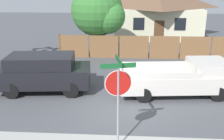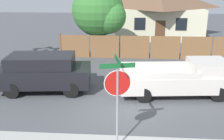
{
  "view_description": "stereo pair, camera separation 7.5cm",
  "coord_description": "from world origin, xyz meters",
  "px_view_note": "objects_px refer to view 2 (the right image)",
  "views": [
    {
      "loc": [
        0.28,
        -10.03,
        5.04
      ],
      "look_at": [
        -0.39,
        0.51,
        1.6
      ],
      "focal_mm": 42.0,
      "sensor_mm": 36.0,
      "label": 1
    },
    {
      "loc": [
        0.36,
        -10.02,
        5.04
      ],
      "look_at": [
        -0.39,
        0.51,
        1.6
      ],
      "focal_mm": 42.0,
      "sensor_mm": 36.0,
      "label": 2
    }
  ],
  "objects_px": {
    "house": "(157,11)",
    "oak_tree": "(100,12)",
    "orange_pickup": "(182,78)",
    "red_suv": "(44,72)",
    "stop_sign": "(118,88)"
  },
  "relations": [
    {
      "from": "house",
      "to": "oak_tree",
      "type": "distance_m",
      "value": 9.47
    },
    {
      "from": "stop_sign",
      "to": "oak_tree",
      "type": "bearing_deg",
      "value": 86.46
    },
    {
      "from": "red_suv",
      "to": "orange_pickup",
      "type": "height_order",
      "value": "red_suv"
    },
    {
      "from": "house",
      "to": "red_suv",
      "type": "relative_size",
      "value": 1.93
    },
    {
      "from": "oak_tree",
      "to": "stop_sign",
      "type": "height_order",
      "value": "oak_tree"
    },
    {
      "from": "oak_tree",
      "to": "stop_sign",
      "type": "distance_m",
      "value": 12.01
    },
    {
      "from": "orange_pickup",
      "to": "stop_sign",
      "type": "height_order",
      "value": "stop_sign"
    },
    {
      "from": "house",
      "to": "oak_tree",
      "type": "bearing_deg",
      "value": -121.18
    },
    {
      "from": "house",
      "to": "oak_tree",
      "type": "xyz_separation_m",
      "value": [
        -4.89,
        -8.08,
        0.64
      ]
    },
    {
      "from": "house",
      "to": "orange_pickup",
      "type": "relative_size",
      "value": 1.58
    },
    {
      "from": "red_suv",
      "to": "stop_sign",
      "type": "bearing_deg",
      "value": -55.29
    },
    {
      "from": "house",
      "to": "red_suv",
      "type": "xyz_separation_m",
      "value": [
        -6.87,
        -15.38,
        -1.54
      ]
    },
    {
      "from": "stop_sign",
      "to": "orange_pickup",
      "type": "bearing_deg",
      "value": 45.61
    },
    {
      "from": "orange_pickup",
      "to": "red_suv",
      "type": "bearing_deg",
      "value": 174.59
    },
    {
      "from": "house",
      "to": "oak_tree",
      "type": "height_order",
      "value": "oak_tree"
    }
  ]
}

